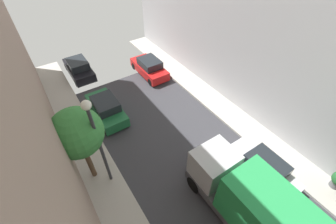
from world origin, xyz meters
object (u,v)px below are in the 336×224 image
delivery_truck (253,206)px  parked_car_right_2 (262,169)px  lamp_post (96,135)px  parked_car_right_3 (149,68)px  street_tree_0 (77,133)px  parked_car_left_3 (79,68)px  parked_car_left_2 (106,108)px

delivery_truck → parked_car_right_2: bearing=26.1°
delivery_truck → lamp_post: bearing=128.2°
parked_car_right_3 → delivery_truck: 14.27m
parked_car_right_2 → street_tree_0: (-7.99, 5.29, 3.08)m
parked_car_right_3 → street_tree_0: 11.29m
parked_car_left_3 → street_tree_0: street_tree_0 is taller
parked_car_left_3 → lamp_post: (-1.90, -11.54, 3.25)m
delivery_truck → lamp_post: 7.75m
parked_car_left_2 → parked_car_left_3: same height
parked_car_left_2 → parked_car_right_2: size_ratio=1.00×
street_tree_0 → lamp_post: bearing=-48.0°
lamp_post → delivery_truck: bearing=-51.8°
parked_car_left_2 → parked_car_right_2: (5.40, -9.64, 0.00)m
parked_car_right_3 → delivery_truck: bearing=-100.9°
parked_car_left_2 → parked_car_right_3: bearing=29.1°
delivery_truck → street_tree_0: 8.71m
parked_car_left_2 → lamp_post: (-1.90, -5.11, 3.25)m
parked_car_left_2 → delivery_truck: delivery_truck is taller
parked_car_left_3 → parked_car_right_2: bearing=-71.4°
street_tree_0 → parked_car_left_2: bearing=59.2°
parked_car_right_3 → lamp_post: lamp_post is taller
street_tree_0 → lamp_post: 1.05m
parked_car_left_3 → lamp_post: 12.14m
parked_car_right_3 → street_tree_0: size_ratio=0.85×
parked_car_left_2 → street_tree_0: size_ratio=0.85×
street_tree_0 → parked_car_left_3: bearing=76.5°
parked_car_right_2 → lamp_post: bearing=148.2°
parked_car_left_2 → delivery_truck: size_ratio=0.64×
parked_car_right_3 → street_tree_0: bearing=-137.4°
parked_car_left_2 → lamp_post: lamp_post is taller
parked_car_left_3 → parked_car_right_2: same height
delivery_truck → street_tree_0: street_tree_0 is taller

